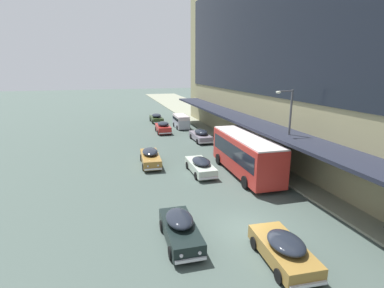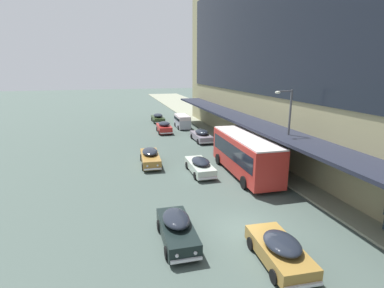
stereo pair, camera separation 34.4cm
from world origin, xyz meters
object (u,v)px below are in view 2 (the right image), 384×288
sedan_oncoming_front (150,157)px  sedan_second_mid (158,118)px  sedan_far_back (164,127)px  vw_van (182,121)px  street_lamp (287,129)px  sedan_lead_mid (200,166)px  sedan_trailing_mid (177,228)px  sedan_second_near (201,135)px  transit_bus_kerbside_front (245,153)px  sedan_oncoming_rear (280,250)px

sedan_oncoming_front → sedan_second_mid: bearing=79.1°
sedan_far_back → sedan_oncoming_front: sedan_far_back is taller
sedan_oncoming_front → vw_van: size_ratio=1.11×
street_lamp → vw_van: bearing=96.3°
sedan_lead_mid → sedan_second_mid: (0.47, 26.09, 0.04)m
sedan_trailing_mid → sedan_second_near: (7.86, 21.13, -0.01)m
sedan_trailing_mid → sedan_far_back: (4.24, 27.35, 0.04)m
sedan_lead_mid → sedan_oncoming_front: 5.29m
vw_van → sedan_second_near: bearing=-88.1°
sedan_far_back → sedan_second_near: bearing=-59.8°
transit_bus_kerbside_front → sedan_trailing_mid: size_ratio=2.14×
transit_bus_kerbside_front → street_lamp: street_lamp is taller
sedan_lead_mid → sedan_second_near: sedan_second_near is taller
sedan_oncoming_rear → sedan_second_near: bearing=81.5°
sedan_oncoming_front → street_lamp: (9.84, -7.25, 3.59)m
vw_van → sedan_second_mid: bearing=116.6°
transit_bus_kerbside_front → sedan_far_back: 19.19m
transit_bus_kerbside_front → sedan_oncoming_front: (-7.48, 4.92, -1.20)m
sedan_lead_mid → sedan_far_back: sedan_far_back is taller
sedan_trailing_mid → vw_van: size_ratio=0.99×
sedan_second_mid → sedan_lead_mid: bearing=-91.0°
sedan_oncoming_rear → sedan_oncoming_front: bearing=103.2°
vw_van → sedan_lead_mid: bearing=-99.2°
sedan_lead_mid → vw_van: bearing=80.8°
sedan_second_near → vw_van: (-0.30, 9.11, 0.34)m
street_lamp → sedan_trailing_mid: bearing=-148.8°
sedan_second_near → street_lamp: street_lamp is taller
sedan_oncoming_rear → vw_van: size_ratio=0.97×
vw_van → street_lamp: 24.40m
sedan_trailing_mid → sedan_far_back: sedan_far_back is taller
sedan_lead_mid → vw_van: 20.68m
sedan_far_back → sedan_trailing_mid: bearing=-98.8°
street_lamp → sedan_lead_mid: bearing=148.8°
sedan_oncoming_rear → sedan_oncoming_front: (-3.87, 16.53, 0.03)m
sedan_oncoming_front → sedan_second_mid: size_ratio=1.09×
sedan_oncoming_rear → vw_van: bearing=84.3°
sedan_trailing_mid → sedan_far_back: size_ratio=1.02×
sedan_second_near → transit_bus_kerbside_front: bearing=-89.9°
sedan_lead_mid → sedan_trailing_mid: bearing=-113.4°
sedan_oncoming_rear → sedan_second_near: sedan_second_near is taller
sedan_trailing_mid → sedan_second_mid: sedan_trailing_mid is taller
sedan_trailing_mid → sedan_lead_mid: (4.25, 9.83, -0.05)m
sedan_second_mid → sedan_second_near: 15.12m
sedan_trailing_mid → sedan_oncoming_rear: 5.26m
sedan_trailing_mid → sedan_second_near: bearing=69.6°
sedan_oncoming_rear → street_lamp: bearing=57.2°
sedan_far_back → transit_bus_kerbside_front: bearing=-79.1°
sedan_lead_mid → transit_bus_kerbside_front: bearing=-19.6°
sedan_second_near → vw_van: size_ratio=1.07×
sedan_second_near → sedan_oncoming_rear: bearing=-98.5°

